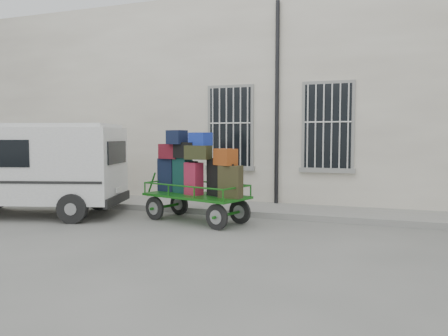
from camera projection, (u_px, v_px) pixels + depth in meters
name	position (u px, v px, depth m)	size (l,w,h in m)	color
ground	(204.00, 227.00, 9.57)	(80.00, 80.00, 0.00)	#62635E
building	(266.00, 106.00, 14.53)	(24.00, 5.15, 6.00)	#BCB2A0
sidewalk	(235.00, 208.00, 11.64)	(24.00, 1.70, 0.15)	gray
luggage_cart	(195.00, 175.00, 10.09)	(2.91, 1.80, 2.12)	black
van	(29.00, 163.00, 10.85)	(4.86, 3.08, 2.28)	silver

